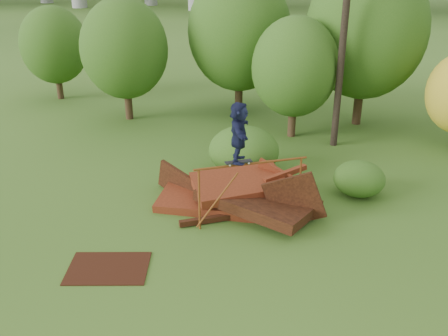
% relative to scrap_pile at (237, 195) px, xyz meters
% --- Properties ---
extents(ground, '(240.00, 240.00, 0.00)m').
position_rel_scrap_pile_xyz_m(ground, '(0.53, -2.70, -0.41)').
color(ground, '#2D5116').
rests_on(ground, ground).
extents(scrap_pile, '(5.75, 3.59, 1.94)m').
position_rel_scrap_pile_xyz_m(scrap_pile, '(0.00, 0.00, 0.00)').
color(scrap_pile, '#491C0D').
rests_on(scrap_pile, ground).
extents(grind_rail, '(3.00, 1.69, 1.91)m').
position_rel_scrap_pile_xyz_m(grind_rail, '(0.56, -0.85, 1.01)').
color(grind_rail, brown).
rests_on(grind_rail, ground).
extents(skateboard, '(0.78, 0.56, 0.08)m').
position_rel_scrap_pile_xyz_m(skateboard, '(0.22, -1.03, 1.57)').
color(skateboard, black).
rests_on(skateboard, grind_rail).
extents(skater, '(0.78, 1.66, 1.73)m').
position_rel_scrap_pile_xyz_m(skater, '(0.22, -1.03, 2.45)').
color(skater, '#151937').
rests_on(skater, skateboard).
extents(flat_plate, '(2.30, 1.86, 0.03)m').
position_rel_scrap_pile_xyz_m(flat_plate, '(-2.53, -4.04, -0.39)').
color(flat_plate, black).
rests_on(flat_plate, ground).
extents(tree_0, '(4.02, 4.02, 5.67)m').
position_rel_scrap_pile_xyz_m(tree_0, '(-6.91, 7.85, 2.94)').
color(tree_0, black).
rests_on(tree_0, ground).
extents(tree_1, '(4.89, 4.89, 6.81)m').
position_rel_scrap_pile_xyz_m(tree_1, '(-1.94, 9.98, 3.58)').
color(tree_1, black).
rests_on(tree_1, ground).
extents(tree_2, '(3.63, 3.63, 5.12)m').
position_rel_scrap_pile_xyz_m(tree_2, '(0.99, 7.09, 2.61)').
color(tree_2, black).
rests_on(tree_2, ground).
extents(tree_3, '(5.31, 5.31, 7.37)m').
position_rel_scrap_pile_xyz_m(tree_3, '(3.80, 9.50, 3.90)').
color(tree_3, black).
rests_on(tree_3, ground).
extents(tree_6, '(3.55, 3.55, 4.96)m').
position_rel_scrap_pile_xyz_m(tree_6, '(-12.06, 10.47, 2.50)').
color(tree_6, black).
rests_on(tree_6, ground).
extents(shrub_left, '(2.53, 2.34, 1.75)m').
position_rel_scrap_pile_xyz_m(shrub_left, '(-0.30, 2.64, 0.47)').
color(shrub_left, '#224913').
rests_on(shrub_left, ground).
extents(shrub_right, '(1.67, 1.54, 1.19)m').
position_rel_scrap_pile_xyz_m(shrub_right, '(3.72, 1.69, 0.18)').
color(shrub_right, '#224913').
rests_on(shrub_right, ground).
extents(utility_pole, '(1.40, 0.28, 10.76)m').
position_rel_scrap_pile_xyz_m(utility_pole, '(2.83, 6.35, 5.04)').
color(utility_pole, black).
rests_on(utility_pole, ground).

